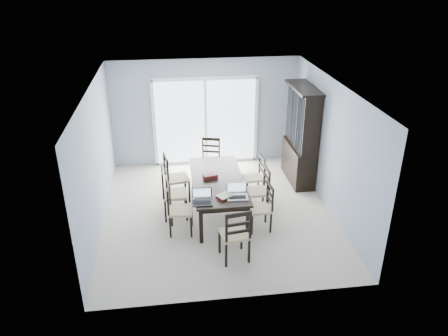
# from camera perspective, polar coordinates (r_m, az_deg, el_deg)

# --- Properties ---
(floor) EXTENTS (5.00, 5.00, 0.00)m
(floor) POSITION_cam_1_polar(r_m,az_deg,el_deg) (8.89, -0.79, -5.81)
(floor) COLOR #C0B4A5
(floor) RESTS_ON ground
(ceiling) EXTENTS (5.00, 5.00, 0.00)m
(ceiling) POSITION_cam_1_polar(r_m,az_deg,el_deg) (7.86, -0.91, 10.62)
(ceiling) COLOR white
(ceiling) RESTS_ON back_wall
(back_wall) EXTENTS (4.50, 0.02, 2.60)m
(back_wall) POSITION_cam_1_polar(r_m,az_deg,el_deg) (10.62, -2.44, 7.24)
(back_wall) COLOR #8F9BAB
(back_wall) RESTS_ON floor
(wall_left) EXTENTS (0.02, 5.00, 2.60)m
(wall_left) POSITION_cam_1_polar(r_m,az_deg,el_deg) (8.36, -16.35, 1.02)
(wall_left) COLOR #8F9BAB
(wall_left) RESTS_ON floor
(wall_right) EXTENTS (0.02, 5.00, 2.60)m
(wall_right) POSITION_cam_1_polar(r_m,az_deg,el_deg) (8.82, 13.85, 2.60)
(wall_right) COLOR #8F9BAB
(wall_right) RESTS_ON floor
(balcony) EXTENTS (4.50, 2.00, 0.10)m
(balcony) POSITION_cam_1_polar(r_m,az_deg,el_deg) (12.03, -2.77, 2.59)
(balcony) COLOR gray
(balcony) RESTS_ON ground
(railing) EXTENTS (4.50, 0.06, 1.10)m
(railing) POSITION_cam_1_polar(r_m,az_deg,el_deg) (12.75, -3.22, 6.81)
(railing) COLOR #99999E
(railing) RESTS_ON balcony
(dining_table) EXTENTS (1.00, 2.20, 0.75)m
(dining_table) POSITION_cam_1_polar(r_m,az_deg,el_deg) (8.56, -0.82, -1.95)
(dining_table) COLOR black
(dining_table) RESTS_ON floor
(china_hutch) EXTENTS (0.50, 1.38, 2.20)m
(china_hutch) POSITION_cam_1_polar(r_m,az_deg,el_deg) (9.92, 10.02, 4.12)
(china_hutch) COLOR black
(china_hutch) RESTS_ON floor
(sliding_door) EXTENTS (2.52, 0.05, 2.18)m
(sliding_door) POSITION_cam_1_polar(r_m,az_deg,el_deg) (10.67, -2.41, 6.11)
(sliding_door) COLOR silver
(sliding_door) RESTS_ON floor
(chair_left_near) EXTENTS (0.47, 0.46, 1.12)m
(chair_left_near) POSITION_cam_1_polar(r_m,az_deg,el_deg) (8.04, -6.39, -4.73)
(chair_left_near) COLOR black
(chair_left_near) RESTS_ON floor
(chair_left_mid) EXTENTS (0.48, 0.46, 1.21)m
(chair_left_mid) POSITION_cam_1_polar(r_m,az_deg,el_deg) (8.51, -7.17, -2.60)
(chair_left_mid) COLOR black
(chair_left_mid) RESTS_ON floor
(chair_left_far) EXTENTS (0.53, 0.52, 1.21)m
(chair_left_far) POSITION_cam_1_polar(r_m,az_deg,el_deg) (9.11, -6.82, -0.61)
(chair_left_far) COLOR black
(chair_left_far) RESTS_ON floor
(chair_right_near) EXTENTS (0.43, 0.42, 1.06)m
(chair_right_near) POSITION_cam_1_polar(r_m,az_deg,el_deg) (8.15, 5.29, -4.46)
(chair_right_near) COLOR black
(chair_right_near) RESTS_ON floor
(chair_right_mid) EXTENTS (0.44, 0.43, 1.09)m
(chair_right_mid) POSITION_cam_1_polar(r_m,az_deg,el_deg) (8.71, 4.92, -2.25)
(chair_right_mid) COLOR black
(chair_right_mid) RESTS_ON floor
(chair_right_far) EXTENTS (0.43, 0.42, 1.03)m
(chair_right_far) POSITION_cam_1_polar(r_m,az_deg,el_deg) (9.32, 4.36, -0.53)
(chair_right_far) COLOR black
(chair_right_far) RESTS_ON floor
(chair_end_near) EXTENTS (0.51, 0.52, 1.18)m
(chair_end_near) POSITION_cam_1_polar(r_m,az_deg,el_deg) (7.22, 1.60, -8.10)
(chair_end_near) COLOR black
(chair_end_near) RESTS_ON floor
(chair_end_far) EXTENTS (0.53, 0.53, 1.13)m
(chair_end_far) POSITION_cam_1_polar(r_m,az_deg,el_deg) (9.99, -1.78, 1.73)
(chair_end_far) COLOR black
(chair_end_far) RESTS_ON floor
(laptop_dark) EXTENTS (0.37, 0.27, 0.25)m
(laptop_dark) POSITION_cam_1_polar(r_m,az_deg,el_deg) (7.69, -2.86, -4.23)
(laptop_dark) COLOR black
(laptop_dark) RESTS_ON dining_table
(laptop_silver) EXTENTS (0.38, 0.28, 0.26)m
(laptop_silver) POSITION_cam_1_polar(r_m,az_deg,el_deg) (7.85, 1.78, -3.52)
(laptop_silver) COLOR #BABABC
(laptop_silver) RESTS_ON dining_table
(book_stack) EXTENTS (0.35, 0.33, 0.05)m
(book_stack) POSITION_cam_1_polar(r_m,az_deg,el_deg) (7.88, 0.07, -3.70)
(book_stack) COLOR maroon
(book_stack) RESTS_ON dining_table
(cell_phone) EXTENTS (0.13, 0.06, 0.01)m
(cell_phone) POSITION_cam_1_polar(r_m,az_deg,el_deg) (7.84, 1.03, -4.02)
(cell_phone) COLOR black
(cell_phone) RESTS_ON dining_table
(game_box) EXTENTS (0.30, 0.20, 0.07)m
(game_box) POSITION_cam_1_polar(r_m,az_deg,el_deg) (8.58, -1.80, -1.07)
(game_box) COLOR #521018
(game_box) RESTS_ON dining_table
(hot_tub) EXTENTS (1.74, 1.58, 0.85)m
(hot_tub) POSITION_cam_1_polar(r_m,az_deg,el_deg) (11.76, -5.99, 4.45)
(hot_tub) COLOR brown
(hot_tub) RESTS_ON balcony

